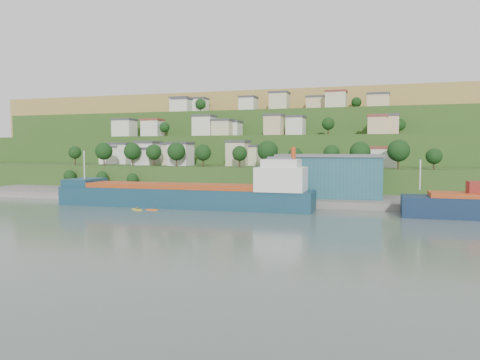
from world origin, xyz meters
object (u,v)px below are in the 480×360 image
at_px(warehouse, 329,175).
at_px(kayak_orange, 152,209).
at_px(cargo_ship_near, 191,196).
at_px(caravan, 74,190).

distance_m(warehouse, kayak_orange, 53.94).
xyz_separation_m(cargo_ship_near, warehouse, (35.72, 22.36, 5.40)).
bearing_deg(cargo_ship_near, caravan, 164.61).
relative_size(caravan, kayak_orange, 1.99).
height_order(caravan, kayak_orange, caravan).
distance_m(warehouse, caravan, 84.39).
relative_size(cargo_ship_near, caravan, 11.77).
distance_m(cargo_ship_near, warehouse, 42.49).
relative_size(warehouse, caravan, 5.21).
xyz_separation_m(cargo_ship_near, kayak_orange, (-7.24, -9.20, -2.80)).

